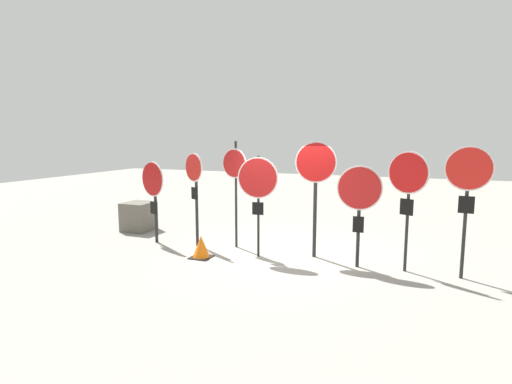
# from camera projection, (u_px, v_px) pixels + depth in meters

# --- Properties ---
(ground_plane) EXTENTS (40.00, 40.00, 0.00)m
(ground_plane) POSITION_uv_depth(u_px,v_px,m) (287.00, 257.00, 9.05)
(ground_plane) COLOR gray
(stop_sign_0) EXTENTS (0.84, 0.34, 2.09)m
(stop_sign_0) POSITION_uv_depth(u_px,v_px,m) (153.00, 186.00, 10.05)
(stop_sign_0) COLOR black
(stop_sign_0) RESTS_ON ground
(stop_sign_1) EXTENTS (0.64, 0.34, 2.31)m
(stop_sign_1) POSITION_uv_depth(u_px,v_px,m) (195.00, 181.00, 9.72)
(stop_sign_1) COLOR black
(stop_sign_1) RESTS_ON ground
(stop_sign_2) EXTENTS (0.70, 0.21, 2.60)m
(stop_sign_2) POSITION_uv_depth(u_px,v_px,m) (235.00, 172.00, 9.57)
(stop_sign_2) COLOR black
(stop_sign_2) RESTS_ON ground
(stop_sign_3) EXTENTS (0.91, 0.16, 2.29)m
(stop_sign_3) POSITION_uv_depth(u_px,v_px,m) (258.00, 183.00, 8.79)
(stop_sign_3) COLOR black
(stop_sign_3) RESTS_ON ground
(stop_sign_4) EXTENTS (0.89, 0.22, 2.60)m
(stop_sign_4) POSITION_uv_depth(u_px,v_px,m) (316.00, 175.00, 8.75)
(stop_sign_4) COLOR black
(stop_sign_4) RESTS_ON ground
(stop_sign_5) EXTENTS (0.91, 0.14, 2.13)m
(stop_sign_5) POSITION_uv_depth(u_px,v_px,m) (359.00, 196.00, 8.10)
(stop_sign_5) COLOR black
(stop_sign_5) RESTS_ON ground
(stop_sign_6) EXTENTS (0.77, 0.39, 2.42)m
(stop_sign_6) POSITION_uv_depth(u_px,v_px,m) (408.00, 183.00, 7.80)
(stop_sign_6) COLOR black
(stop_sign_6) RESTS_ON ground
(stop_sign_7) EXTENTS (0.83, 0.15, 2.53)m
(stop_sign_7) POSITION_uv_depth(u_px,v_px,m) (468.00, 182.00, 7.38)
(stop_sign_7) COLOR black
(stop_sign_7) RESTS_ON ground
(traffic_cone_0) EXTENTS (0.46, 0.46, 0.50)m
(traffic_cone_0) POSITION_uv_depth(u_px,v_px,m) (201.00, 247.00, 8.95)
(traffic_cone_0) COLOR black
(traffic_cone_0) RESTS_ON ground
(storage_crate) EXTENTS (0.78, 0.79, 0.83)m
(storage_crate) POSITION_uv_depth(u_px,v_px,m) (139.00, 216.00, 11.55)
(storage_crate) COLOR #605B51
(storage_crate) RESTS_ON ground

